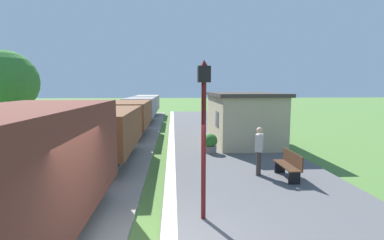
% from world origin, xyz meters
% --- Properties ---
extents(freight_train, '(2.50, 32.60, 2.72)m').
position_xyz_m(freight_train, '(-2.40, 12.84, 1.46)').
color(freight_train, brown).
rests_on(freight_train, rail_near).
extents(station_hut, '(3.50, 5.80, 2.78)m').
position_xyz_m(station_hut, '(4.40, 10.27, 1.65)').
color(station_hut, tan).
rests_on(station_hut, platform_slab).
extents(bench_near_hut, '(0.42, 1.50, 0.91)m').
position_xyz_m(bench_near_hut, '(4.43, 3.92, 0.72)').
color(bench_near_hut, '#422819').
rests_on(bench_near_hut, platform_slab).
extents(bench_down_platform, '(0.42, 1.50, 0.91)m').
position_xyz_m(bench_down_platform, '(4.43, 15.72, 0.72)').
color(bench_down_platform, '#422819').
rests_on(bench_down_platform, platform_slab).
extents(person_waiting, '(0.38, 0.45, 1.71)m').
position_xyz_m(person_waiting, '(3.50, 4.32, 1.18)').
color(person_waiting, '#38332D').
rests_on(person_waiting, platform_slab).
extents(potted_planter, '(0.64, 0.64, 0.92)m').
position_xyz_m(potted_planter, '(2.26, 7.72, 0.72)').
color(potted_planter, slate).
rests_on(potted_planter, platform_slab).
extents(lamp_post_near, '(0.28, 0.28, 3.70)m').
position_xyz_m(lamp_post_near, '(1.20, 1.20, 2.80)').
color(lamp_post_near, '#591414').
rests_on(lamp_post_near, platform_slab).
extents(tree_trackside_far, '(3.34, 3.34, 5.29)m').
position_xyz_m(tree_trackside_far, '(-8.38, 10.47, 3.61)').
color(tree_trackside_far, '#4C3823').
rests_on(tree_trackside_far, ground).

